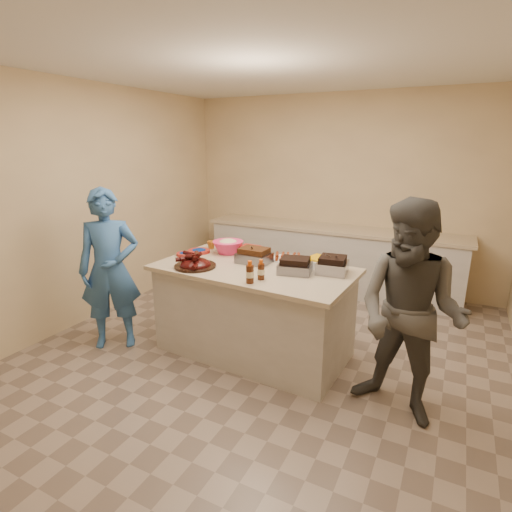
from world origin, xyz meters
The scene contains 20 objects.
room centered at (0.00, 0.00, 0.00)m, with size 4.50×5.00×2.70m, color #D7BA89, non-canonical shape.
back_counter centered at (0.00, 2.20, 0.45)m, with size 3.60×0.64×0.90m, color #BDB6AE, non-canonical shape.
island centered at (-0.13, 0.08, 0.00)m, with size 1.89×0.99×0.89m, color #BDB6AE, non-canonical shape.
rib_platter centered at (-0.63, -0.16, 0.89)m, with size 0.40×0.40×0.16m, color #3D0908, non-canonical shape.
pulled_pork_tray centered at (-0.19, 0.23, 0.89)m, with size 0.32×0.24×0.10m, color #47230F.
brisket_tray centered at (0.29, 0.11, 0.89)m, with size 0.29×0.24×0.09m, color black.
roasting_pan centered at (0.59, 0.26, 0.89)m, with size 0.27×0.27×0.11m, color gray.
coleslaw_bowl centered at (-0.60, 0.41, 0.89)m, with size 0.33×0.33×0.23m, color #EB2C68, non-canonical shape.
sausage_plate centered at (0.07, 0.47, 0.89)m, with size 0.33×0.33×0.06m, color silver.
mac_cheese_dish centered at (0.46, 0.40, 0.89)m, with size 0.34×0.25×0.09m, color #DC9F04.
bbq_bottle_a centered at (0.05, -0.32, 0.89)m, with size 0.07×0.07×0.19m, color #431D0C.
bbq_bottle_b centered at (0.09, -0.19, 0.89)m, with size 0.06×0.06×0.18m, color #431D0C.
mustard_bottle centered at (-0.20, 0.34, 0.89)m, with size 0.05×0.05×0.13m, color yellow.
sauce_bowl centered at (-0.22, 0.36, 0.89)m, with size 0.12×0.04×0.12m, color silver.
plate_stack_large centered at (-0.90, 0.29, 0.89)m, with size 0.24×0.24×0.03m, color maroon.
plate_stack_small centered at (-0.97, 0.13, 0.89)m, with size 0.18×0.18×0.02m, color maroon.
plastic_cup centered at (-0.87, 0.48, 0.89)m, with size 0.09×0.09×0.09m, color #A35D17.
basket_stack centered at (-0.36, 0.46, 0.89)m, with size 0.19×0.15×0.10m, color maroon.
guest_blue centered at (-1.49, -0.42, 0.00)m, with size 0.59×1.63×0.39m, color #3463A3.
guest_gray centered at (1.33, -0.25, 0.00)m, with size 0.82×1.68×0.64m, color #53504B.
Camera 1 is at (1.54, -3.13, 2.04)m, focal length 28.00 mm.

